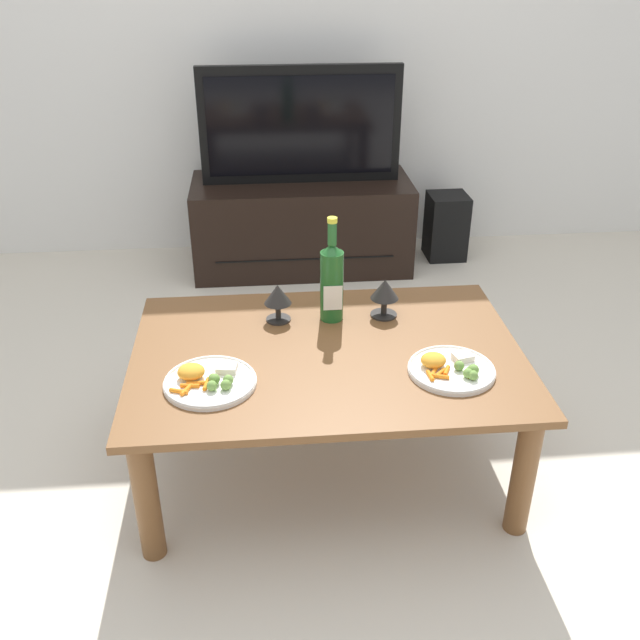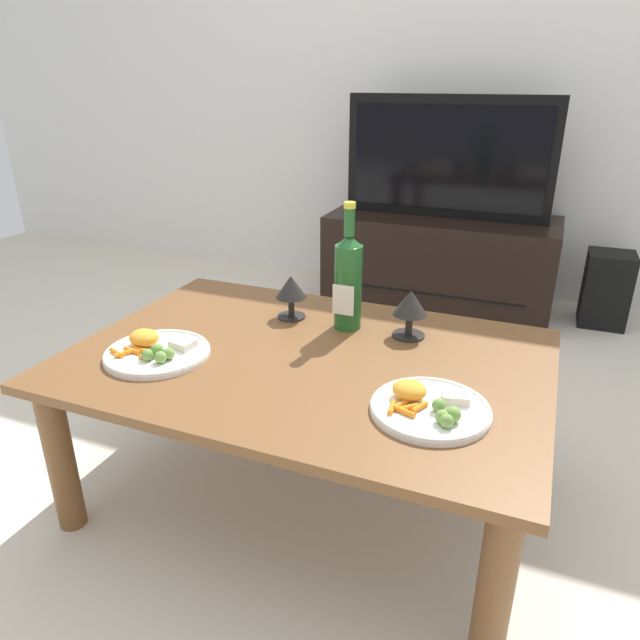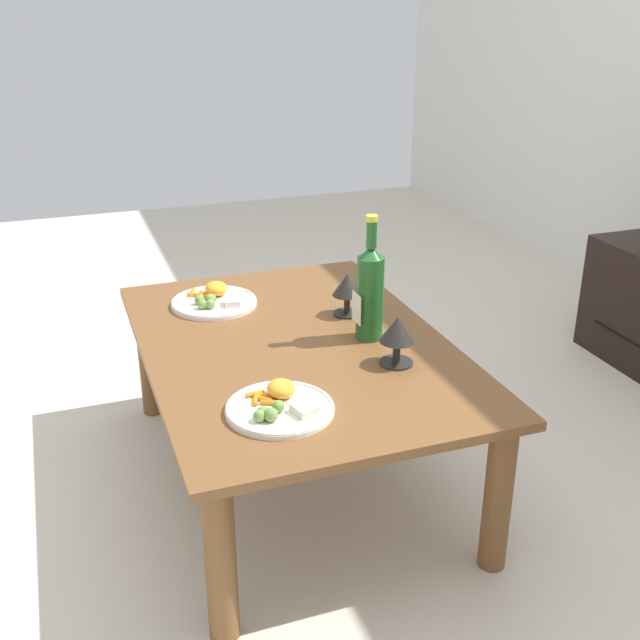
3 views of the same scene
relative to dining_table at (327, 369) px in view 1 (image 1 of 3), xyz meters
The scene contains 10 objects.
ground_plane 0.37m from the dining_table, ahead, with size 6.40×6.40×0.00m, color beige.
dining_table is the anchor object (origin of this frame).
tv_stand 1.63m from the dining_table, 88.93° to the left, with size 1.12×0.50×0.46m.
tv_screen 1.66m from the dining_table, 88.93° to the left, with size 0.99×0.05×0.57m.
floor_speaker 1.86m from the dining_table, 63.81° to the left, with size 0.20×0.20×0.35m, color black.
wine_bottle 0.30m from the dining_table, 80.42° to the left, with size 0.08×0.08×0.36m.
goblet_left 0.30m from the dining_table, 123.88° to the left, with size 0.09×0.09×0.13m.
goblet_right 0.34m from the dining_table, 44.91° to the left, with size 0.09×0.09×0.13m.
dinner_plate_left 0.39m from the dining_table, 157.13° to the right, with size 0.27×0.27×0.05m.
dinner_plate_right 0.39m from the dining_table, 23.41° to the right, with size 0.26×0.26×0.05m.
Camera 1 is at (-0.19, -1.84, 1.57)m, focal length 39.46 mm.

